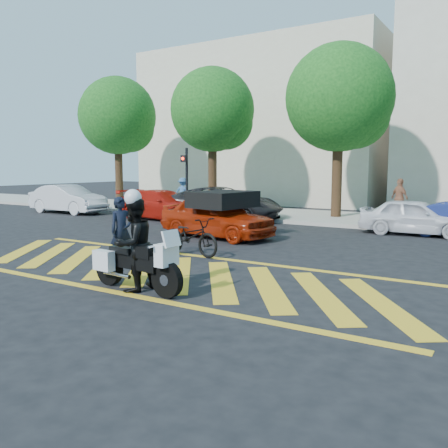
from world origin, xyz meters
The scene contains 19 objects.
ground centered at (0.00, 0.00, 0.00)m, with size 90.00×90.00×0.00m, color black.
sidewalk centered at (0.00, 12.00, 0.07)m, with size 60.00×5.00×0.15m, color #9E998E.
crosswalk centered at (-0.04, 0.00, 0.00)m, with size 12.33×4.00×0.01m.
building_left centered at (-8.00, 21.00, 5.00)m, with size 16.00×8.00×10.00m, color beige.
tree_far_left centered at (-12.87, 12.06, 5.05)m, with size 4.40×4.40×7.41m.
tree_left centered at (-6.37, 12.06, 4.99)m, with size 4.20×4.20×7.26m.
tree_center centered at (0.13, 12.06, 5.10)m, with size 4.60×4.60×7.56m.
signal_pole centered at (-6.50, 9.74, 1.92)m, with size 0.28×0.43×3.20m.
officer_bike centered at (-1.29, 0.07, 0.82)m, with size 0.60×0.39×1.64m, color black.
bicycle centered at (-0.58, 1.92, 0.51)m, with size 0.68×1.95×1.02m, color black.
police_motorcycle centered at (0.66, -1.60, 0.54)m, with size 2.27×0.75×1.00m.
officer_moto centered at (0.65, -1.60, 0.90)m, with size 0.87×0.68×1.80m, color black.
red_convertible centered at (-1.70, 4.93, 0.70)m, with size 1.66×4.12×1.40m, color #9A1F07.
parked_far_left centered at (-12.45, 7.80, 0.71)m, with size 1.50×4.29×1.41m, color #B8BAC0.
parked_left centered at (-6.51, 8.09, 0.65)m, with size 1.83×4.50×1.31m, color #A4130A.
parked_mid_left centered at (-4.13, 9.20, 0.73)m, with size 2.43×5.27×1.46m, color black.
parked_mid_right centered at (3.81, 9.04, 0.63)m, with size 1.48×3.68×1.25m, color silver.
pedestrian_left centered at (-8.76, 12.51, 0.94)m, with size 1.02×0.59×1.58m, color #335C8D.
pedestrian_right centered at (2.46, 13.02, 0.99)m, with size 0.99×0.41×1.69m, color #9E6347.
Camera 1 is at (6.79, -8.23, 2.39)m, focal length 38.00 mm.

